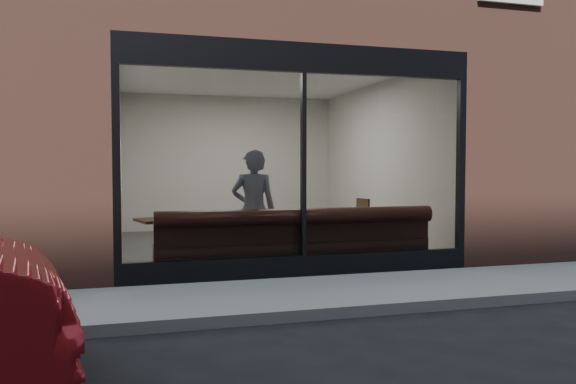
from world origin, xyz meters
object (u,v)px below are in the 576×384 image
object	(u,v)px
cafe_table_left	(161,220)
cafe_table_right	(328,216)
cafe_chair_right	(354,238)
person	(254,210)
banquette	(295,256)

from	to	relation	value
cafe_table_left	cafe_table_right	world-z (taller)	cafe_table_left
cafe_table_left	cafe_chair_right	xyz separation A→B (m)	(3.39, 0.89, -0.50)
person	cafe_chair_right	xyz separation A→B (m)	(2.09, 1.25, -0.64)
banquette	cafe_chair_right	size ratio (longest dim) A/B	10.22
banquette	cafe_table_left	world-z (taller)	cafe_table_left
person	banquette	bearing A→B (deg)	166.39
cafe_table_right	cafe_chair_right	size ratio (longest dim) A/B	1.47
banquette	cafe_table_left	distance (m)	2.03
person	cafe_table_left	bearing A→B (deg)	-4.37
banquette	cafe_chair_right	distance (m)	2.14
person	cafe_table_right	bearing A→B (deg)	-155.75
cafe_table_left	cafe_chair_right	world-z (taller)	cafe_table_left
person	cafe_table_right	distance (m)	1.30
banquette	cafe_chair_right	bearing A→B (deg)	44.53
cafe_chair_right	cafe_table_left	bearing A→B (deg)	5.42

